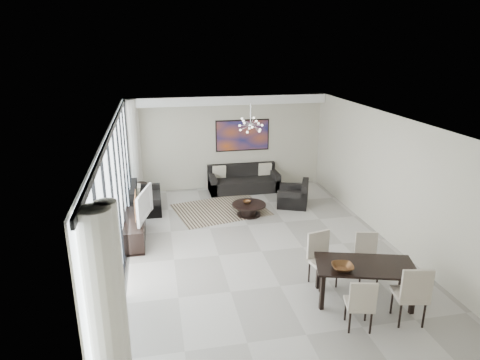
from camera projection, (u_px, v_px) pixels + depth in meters
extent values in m
cube|color=#A8A39B|center=(262.00, 251.00, 9.44)|extent=(6.00, 9.00, 0.02)
cube|color=white|center=(264.00, 122.00, 8.55)|extent=(6.00, 9.00, 0.02)
cube|color=beige|center=(227.00, 142.00, 13.18)|extent=(6.00, 0.02, 2.90)
cube|color=beige|center=(362.00, 319.00, 4.81)|extent=(6.00, 0.02, 2.90)
cube|color=beige|center=(392.00, 181.00, 9.56)|extent=(0.02, 9.00, 2.90)
cube|color=silver|center=(116.00, 199.00, 8.43)|extent=(0.01, 8.95, 2.85)
cube|color=black|center=(112.00, 129.00, 8.01)|extent=(0.04, 8.95, 0.10)
cube|color=black|center=(125.00, 263.00, 8.88)|extent=(0.04, 8.95, 0.06)
cube|color=black|center=(95.00, 325.00, 4.71)|extent=(0.04, 0.05, 2.88)
cube|color=black|center=(104.00, 278.00, 5.65)|extent=(0.04, 0.05, 2.88)
cube|color=black|center=(110.00, 244.00, 6.58)|extent=(0.04, 0.05, 2.88)
cube|color=black|center=(115.00, 219.00, 7.51)|extent=(0.04, 0.05, 2.88)
cube|color=black|center=(119.00, 199.00, 8.44)|extent=(0.04, 0.05, 2.88)
cube|color=black|center=(122.00, 184.00, 9.37)|extent=(0.04, 0.05, 2.88)
cube|color=black|center=(124.00, 171.00, 10.30)|extent=(0.04, 0.05, 2.88)
cube|color=black|center=(126.00, 160.00, 11.23)|extent=(0.04, 0.05, 2.88)
cube|color=black|center=(128.00, 151.00, 12.17)|extent=(0.04, 0.05, 2.88)
cylinder|color=beige|center=(107.00, 332.00, 4.60)|extent=(0.36, 0.36, 2.85)
cylinder|color=beige|center=(133.00, 149.00, 12.33)|extent=(0.36, 0.36, 2.85)
cube|color=white|center=(227.00, 100.00, 12.59)|extent=(5.98, 0.40, 0.26)
cube|color=#B04B18|center=(243.00, 135.00, 13.19)|extent=(1.68, 0.04, 0.98)
cylinder|color=silver|center=(251.00, 114.00, 11.02)|extent=(0.02, 0.02, 0.55)
sphere|color=silver|center=(251.00, 125.00, 11.10)|extent=(0.12, 0.12, 0.12)
cube|color=black|center=(221.00, 210.00, 11.77)|extent=(2.71, 2.29, 0.01)
cylinder|color=black|center=(249.00, 205.00, 11.32)|extent=(0.91, 0.91, 0.04)
cylinder|color=black|center=(249.00, 210.00, 11.37)|extent=(0.40, 0.40, 0.28)
cylinder|color=black|center=(249.00, 215.00, 11.41)|extent=(0.64, 0.64, 0.03)
imported|color=brown|center=(247.00, 202.00, 11.36)|extent=(0.25, 0.25, 0.07)
cube|color=black|center=(244.00, 185.00, 13.22)|extent=(2.14, 0.87, 0.39)
cube|color=black|center=(242.00, 169.00, 13.42)|extent=(2.14, 0.17, 0.39)
cube|color=black|center=(212.00, 184.00, 13.00)|extent=(0.17, 0.87, 0.56)
cube|color=black|center=(274.00, 180.00, 13.37)|extent=(0.17, 0.87, 0.56)
cube|color=black|center=(146.00, 203.00, 11.76)|extent=(0.80, 1.41, 0.35)
cube|color=black|center=(134.00, 192.00, 11.59)|extent=(0.16, 1.41, 0.35)
cube|color=black|center=(146.00, 209.00, 11.15)|extent=(0.80, 0.16, 0.51)
cube|color=black|center=(146.00, 193.00, 12.32)|extent=(0.80, 0.16, 0.51)
cube|color=black|center=(293.00, 199.00, 12.05)|extent=(1.07, 1.10, 0.36)
cube|color=black|center=(305.00, 188.00, 11.88)|extent=(0.48, 0.85, 0.36)
cube|color=black|center=(294.00, 192.00, 12.35)|extent=(0.81, 0.46, 0.52)
cube|color=black|center=(292.00, 201.00, 11.70)|extent=(0.81, 0.46, 0.52)
cylinder|color=black|center=(141.00, 184.00, 12.37)|extent=(0.37, 0.37, 0.04)
cylinder|color=black|center=(141.00, 192.00, 12.45)|extent=(0.06, 0.06, 0.46)
cylinder|color=black|center=(142.00, 199.00, 12.52)|extent=(0.26, 0.26, 0.03)
cube|color=black|center=(134.00, 230.00, 9.91)|extent=(0.47, 1.68, 0.53)
imported|color=gray|center=(140.00, 204.00, 9.78)|extent=(0.44, 1.18, 0.68)
cube|color=black|center=(365.00, 266.00, 7.46)|extent=(1.88, 1.29, 0.04)
cube|color=black|center=(322.00, 292.00, 7.32)|extent=(0.07, 0.07, 0.67)
cube|color=black|center=(319.00, 272.00, 7.95)|extent=(0.07, 0.07, 0.67)
cube|color=black|center=(413.00, 296.00, 7.20)|extent=(0.07, 0.07, 0.67)
cube|color=black|center=(402.00, 276.00, 7.83)|extent=(0.07, 0.07, 0.67)
cube|color=beige|center=(359.00, 304.00, 6.83)|extent=(0.51, 0.51, 0.06)
cube|color=beige|center=(363.00, 298.00, 6.58)|extent=(0.42, 0.15, 0.51)
cylinder|color=black|center=(346.00, 310.00, 7.06)|extent=(0.04, 0.04, 0.40)
cylinder|color=black|center=(371.00, 323.00, 6.73)|extent=(0.04, 0.04, 0.40)
cube|color=beige|center=(409.00, 295.00, 6.97)|extent=(0.58, 0.58, 0.06)
cube|color=beige|center=(417.00, 287.00, 6.68)|extent=(0.49, 0.15, 0.60)
cylinder|color=black|center=(392.00, 302.00, 7.23)|extent=(0.04, 0.04, 0.46)
cylinder|color=black|center=(424.00, 315.00, 6.87)|extent=(0.04, 0.04, 0.46)
cube|color=beige|center=(324.00, 262.00, 8.02)|extent=(0.56, 0.56, 0.06)
cube|color=beige|center=(318.00, 245.00, 8.11)|extent=(0.47, 0.15, 0.57)
cylinder|color=black|center=(337.00, 277.00, 8.01)|extent=(0.04, 0.04, 0.44)
cylinder|color=black|center=(309.00, 272.00, 8.18)|extent=(0.04, 0.04, 0.44)
cube|color=beige|center=(368.00, 260.00, 8.20)|extent=(0.50, 0.50, 0.06)
cube|color=beige|center=(366.00, 244.00, 8.30)|extent=(0.43, 0.13, 0.52)
cylinder|color=black|center=(378.00, 275.00, 8.11)|extent=(0.04, 0.04, 0.40)
cylinder|color=black|center=(356.00, 266.00, 8.43)|extent=(0.04, 0.04, 0.40)
imported|color=brown|center=(342.00, 267.00, 7.28)|extent=(0.43, 0.43, 0.09)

